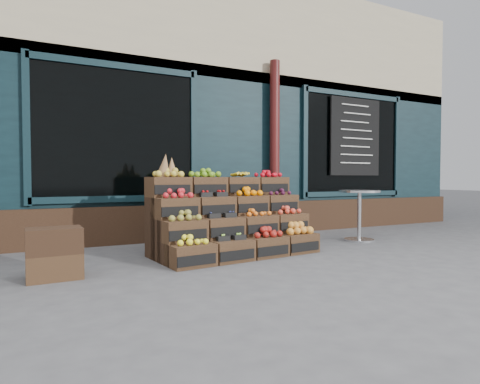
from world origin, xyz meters
name	(u,v)px	position (x,y,z in m)	size (l,w,h in m)	color
ground	(279,260)	(0.00, 0.00, 0.00)	(60.00, 60.00, 0.00)	#4B4B4E
shop_facade	(164,121)	(0.00, 5.11, 2.40)	(12.00, 6.24, 4.80)	black
crate_display	(231,223)	(-0.34, 0.71, 0.42)	(2.28, 1.28, 1.36)	#3F2919
spare_crates	(54,253)	(-2.58, 0.25, 0.27)	(0.54, 0.39, 0.53)	#3F2919
bistro_table	(359,209)	(2.04, 0.74, 0.53)	(0.67, 0.67, 0.84)	#B6B9BE
shopkeeper	(111,176)	(-1.60, 2.79, 1.08)	(0.79, 0.52, 2.15)	#144716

